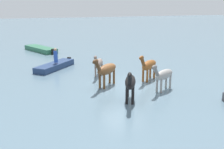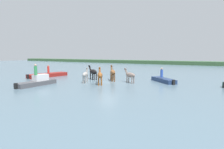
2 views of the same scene
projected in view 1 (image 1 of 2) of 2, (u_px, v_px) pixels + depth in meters
The scene contains 9 objects.
ground_plane at pixel (122, 85), 16.72m from camera, with size 182.63×182.63×0.00m, color slate.
horse_gray_outer at pixel (106, 70), 16.17m from camera, with size 1.94×2.27×2.02m.
horse_chestnut_trailing at pixel (98, 63), 18.69m from camera, with size 2.09×1.39×1.72m.
horse_mid_herd at pixel (163, 75), 15.40m from camera, with size 1.40×2.21×1.80m.
horse_pinto_flank at pixel (149, 65), 17.51m from camera, with size 1.80×2.23×1.94m.
horse_rear_stallion at pixel (130, 82), 13.69m from camera, with size 2.38×1.46×1.92m.
boat_motor_center at pixel (55, 67), 20.92m from camera, with size 3.77×3.69×0.72m.
boat_tender_starboard at pixel (41, 50), 28.70m from camera, with size 5.16×3.30×0.75m.
person_boatman_standing at pixel (56, 56), 20.48m from camera, with size 0.32×0.32×1.19m.
Camera 1 is at (-14.68, 6.21, 5.14)m, focal length 40.52 mm.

